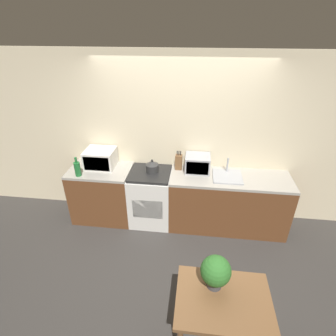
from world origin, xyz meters
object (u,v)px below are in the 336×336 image
(microwave, at_px, (100,158))
(kettle, at_px, (152,166))
(toaster_oven, at_px, (198,164))
(stove_range, at_px, (151,197))
(dining_table, at_px, (222,307))
(bottle, at_px, (77,169))

(microwave, bearing_deg, kettle, -4.17)
(toaster_oven, bearing_deg, stove_range, -169.54)
(microwave, xyz_separation_m, dining_table, (1.79, -1.97, -0.39))
(bottle, xyz_separation_m, toaster_oven, (1.74, 0.34, 0.01))
(stove_range, height_order, microwave, microwave)
(stove_range, relative_size, microwave, 2.01)
(stove_range, distance_m, dining_table, 2.14)
(stove_range, height_order, dining_table, stove_range)
(toaster_oven, bearing_deg, microwave, -178.65)
(stove_range, height_order, toaster_oven, toaster_oven)
(kettle, relative_size, dining_table, 0.24)
(kettle, relative_size, toaster_oven, 0.55)
(toaster_oven, xyz_separation_m, dining_table, (0.29, -2.01, -0.38))
(stove_range, xyz_separation_m, bottle, (-1.04, -0.21, 0.57))
(kettle, xyz_separation_m, bottle, (-1.07, -0.25, 0.03))
(kettle, bearing_deg, stove_range, -130.67)
(kettle, distance_m, microwave, 0.83)
(kettle, distance_m, toaster_oven, 0.69)
(stove_range, bearing_deg, kettle, 49.33)
(dining_table, bearing_deg, stove_range, 117.87)
(stove_range, xyz_separation_m, kettle, (0.03, 0.04, 0.54))
(microwave, height_order, dining_table, microwave)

